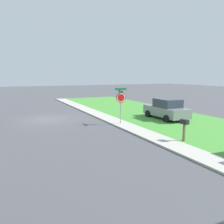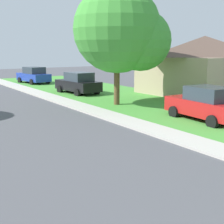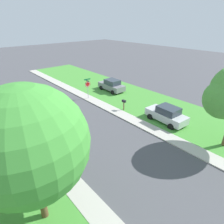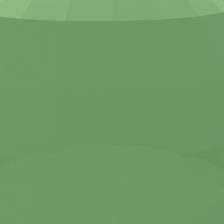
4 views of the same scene
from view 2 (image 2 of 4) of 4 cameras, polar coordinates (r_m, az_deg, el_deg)
name	(u,v)px [view 2 (image 2 of 4)]	position (r m, az deg, el deg)	size (l,w,h in m)	color
sidewalk_east	(140,125)	(15.23, 4.98, -2.33)	(1.40, 56.00, 0.10)	#B7B2A8
lawn_east	(207,114)	(18.46, 16.51, -0.41)	(8.00, 56.00, 0.08)	#479338
car_red_near_corner	(207,104)	(16.73, 16.43, 1.35)	(2.25, 4.41, 1.76)	red
car_black_far_down_street	(78,83)	(26.03, -6.02, 5.09)	(2.33, 4.44, 1.76)	black
car_blue_driveway_right	(34,75)	(34.65, -13.72, 6.32)	(2.47, 4.51, 1.76)	#1E389E
tree_sidewalk_near	(123,32)	(20.40, 1.97, 13.98)	(5.82, 5.41, 7.49)	brown
house_right_setback	(204,64)	(26.99, 15.93, 8.14)	(9.38, 8.24, 4.60)	tan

